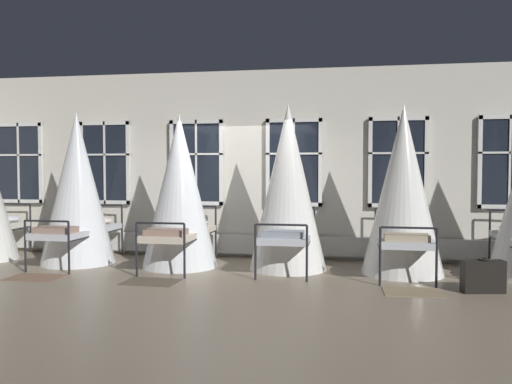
{
  "coord_description": "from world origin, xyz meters",
  "views": [
    {
      "loc": [
        1.93,
        -8.76,
        1.69
      ],
      "look_at": [
        0.41,
        -0.06,
        1.3
      ],
      "focal_mm": 36.9,
      "sensor_mm": 36.0,
      "label": 1
    }
  ],
  "objects_px": {
    "cot_fifth": "(403,192)",
    "cot_second": "(77,190)",
    "cot_fourth": "(288,189)",
    "suitcase_dark": "(483,276)",
    "cot_third": "(180,192)"
  },
  "relations": [
    {
      "from": "cot_second",
      "to": "cot_fourth",
      "type": "xyz_separation_m",
      "value": [
        3.76,
        0.09,
        0.04
      ]
    },
    {
      "from": "cot_fourth",
      "to": "cot_second",
      "type": "bearing_deg",
      "value": 91.19
    },
    {
      "from": "cot_fourth",
      "to": "suitcase_dark",
      "type": "xyz_separation_m",
      "value": [
        2.81,
        -1.23,
        -1.13
      ]
    },
    {
      "from": "cot_second",
      "to": "cot_third",
      "type": "relative_size",
      "value": 1.02
    },
    {
      "from": "cot_fifth",
      "to": "cot_second",
      "type": "bearing_deg",
      "value": 90.86
    },
    {
      "from": "cot_second",
      "to": "suitcase_dark",
      "type": "height_order",
      "value": "cot_second"
    },
    {
      "from": "cot_fourth",
      "to": "suitcase_dark",
      "type": "bearing_deg",
      "value": -113.79
    },
    {
      "from": "cot_fifth",
      "to": "suitcase_dark",
      "type": "bearing_deg",
      "value": -139.32
    },
    {
      "from": "cot_second",
      "to": "cot_fifth",
      "type": "bearing_deg",
      "value": -88.4
    },
    {
      "from": "cot_second",
      "to": "suitcase_dark",
      "type": "bearing_deg",
      "value": -98.26
    },
    {
      "from": "cot_third",
      "to": "cot_fifth",
      "type": "bearing_deg",
      "value": -89.6
    },
    {
      "from": "cot_third",
      "to": "cot_fourth",
      "type": "relative_size",
      "value": 0.95
    },
    {
      "from": "cot_fourth",
      "to": "suitcase_dark",
      "type": "height_order",
      "value": "cot_fourth"
    },
    {
      "from": "cot_third",
      "to": "cot_fourth",
      "type": "height_order",
      "value": "cot_fourth"
    },
    {
      "from": "cot_second",
      "to": "cot_fourth",
      "type": "distance_m",
      "value": 3.76
    }
  ]
}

